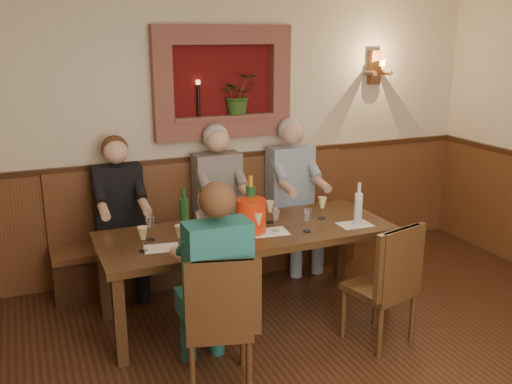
# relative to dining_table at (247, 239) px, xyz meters

# --- Properties ---
(room_shell) EXTENTS (6.04, 6.04, 2.82)m
(room_shell) POSITION_rel_dining_table_xyz_m (0.00, -1.85, 1.21)
(room_shell) COLOR beige
(room_shell) RESTS_ON ground
(wainscoting) EXTENTS (6.02, 6.02, 1.15)m
(wainscoting) POSITION_rel_dining_table_xyz_m (0.00, -1.85, -0.09)
(wainscoting) COLOR #593319
(wainscoting) RESTS_ON ground
(wall_niche) EXTENTS (1.36, 0.30, 1.06)m
(wall_niche) POSITION_rel_dining_table_xyz_m (0.24, 1.09, 1.13)
(wall_niche) COLOR #520B0B
(wall_niche) RESTS_ON ground
(wall_sconce) EXTENTS (0.25, 0.20, 0.35)m
(wall_sconce) POSITION_rel_dining_table_xyz_m (1.90, 1.08, 1.27)
(wall_sconce) COLOR #593319
(wall_sconce) RESTS_ON ground
(dining_table) EXTENTS (2.40, 0.90, 0.75)m
(dining_table) POSITION_rel_dining_table_xyz_m (0.00, 0.00, 0.00)
(dining_table) COLOR black
(dining_table) RESTS_ON ground
(bench) EXTENTS (3.00, 0.45, 1.11)m
(bench) POSITION_rel_dining_table_xyz_m (0.00, 0.94, -0.35)
(bench) COLOR #381E0F
(bench) RESTS_ON ground
(chair_near_left) EXTENTS (0.52, 0.52, 0.97)m
(chair_near_left) POSITION_rel_dining_table_xyz_m (-0.56, -0.87, -0.39)
(chair_near_left) COLOR black
(chair_near_left) RESTS_ON ground
(chair_near_right) EXTENTS (0.52, 0.52, 0.97)m
(chair_near_right) POSITION_rel_dining_table_xyz_m (0.77, -0.82, -0.39)
(chair_near_right) COLOR black
(chair_near_right) RESTS_ON ground
(person_bench_left) EXTENTS (0.43, 0.52, 1.44)m
(person_bench_left) POSITION_rel_dining_table_xyz_m (-0.88, 0.84, -0.08)
(person_bench_left) COLOR black
(person_bench_left) RESTS_ON ground
(person_bench_mid) EXTENTS (0.45, 0.55, 1.48)m
(person_bench_mid) POSITION_rel_dining_table_xyz_m (0.06, 0.84, -0.06)
(person_bench_mid) COLOR #4E4948
(person_bench_mid) RESTS_ON ground
(person_bench_right) EXTENTS (0.45, 0.55, 1.50)m
(person_bench_right) POSITION_rel_dining_table_xyz_m (0.84, 0.84, -0.05)
(person_bench_right) COLOR navy
(person_bench_right) RESTS_ON ground
(person_chair_front) EXTENTS (0.42, 0.52, 1.43)m
(person_chair_front) POSITION_rel_dining_table_xyz_m (-0.55, -0.78, -0.08)
(person_chair_front) COLOR #174D53
(person_chair_front) RESTS_ON ground
(spittoon_bucket) EXTENTS (0.30, 0.30, 0.27)m
(spittoon_bucket) POSITION_rel_dining_table_xyz_m (0.01, -0.06, 0.21)
(spittoon_bucket) COLOR red
(spittoon_bucket) RESTS_ON dining_table
(wine_bottle_green_a) EXTENTS (0.10, 0.10, 0.44)m
(wine_bottle_green_a) POSITION_rel_dining_table_xyz_m (0.05, 0.04, 0.26)
(wine_bottle_green_a) COLOR #19471E
(wine_bottle_green_a) RESTS_ON dining_table
(wine_bottle_green_b) EXTENTS (0.08, 0.08, 0.40)m
(wine_bottle_green_b) POSITION_rel_dining_table_xyz_m (-0.50, 0.07, 0.24)
(wine_bottle_green_b) COLOR #19471E
(wine_bottle_green_b) RESTS_ON dining_table
(water_bottle) EXTENTS (0.07, 0.07, 0.37)m
(water_bottle) POSITION_rel_dining_table_xyz_m (0.90, -0.25, 0.22)
(water_bottle) COLOR silver
(water_bottle) RESTS_ON dining_table
(tasting_sheet_a) EXTENTS (0.28, 0.22, 0.00)m
(tasting_sheet_a) POSITION_rel_dining_table_xyz_m (-0.74, -0.13, 0.08)
(tasting_sheet_a) COLOR white
(tasting_sheet_a) RESTS_ON dining_table
(tasting_sheet_b) EXTENTS (0.31, 0.24, 0.00)m
(tasting_sheet_b) POSITION_rel_dining_table_xyz_m (0.15, -0.12, 0.08)
(tasting_sheet_b) COLOR white
(tasting_sheet_b) RESTS_ON dining_table
(tasting_sheet_c) EXTENTS (0.28, 0.20, 0.00)m
(tasting_sheet_c) POSITION_rel_dining_table_xyz_m (0.89, -0.22, 0.08)
(tasting_sheet_c) COLOR white
(tasting_sheet_c) RESTS_ON dining_table
(tasting_sheet_d) EXTENTS (0.31, 0.27, 0.00)m
(tasting_sheet_d) POSITION_rel_dining_table_xyz_m (-0.29, -0.28, 0.08)
(tasting_sheet_d) COLOR white
(tasting_sheet_d) RESTS_ON dining_table
(wine_glass_0) EXTENTS (0.08, 0.08, 0.19)m
(wine_glass_0) POSITION_rel_dining_table_xyz_m (-0.88, -0.14, 0.17)
(wine_glass_0) COLOR #DECF85
(wine_glass_0) RESTS_ON dining_table
(wine_glass_1) EXTENTS (0.08, 0.08, 0.19)m
(wine_glass_1) POSITION_rel_dining_table_xyz_m (-0.78, 0.07, 0.17)
(wine_glass_1) COLOR white
(wine_glass_1) RESTS_ON dining_table
(wine_glass_2) EXTENTS (0.08, 0.08, 0.19)m
(wine_glass_2) POSITION_rel_dining_table_xyz_m (-0.62, -0.21, 0.17)
(wine_glass_2) COLOR #DECF85
(wine_glass_2) RESTS_ON dining_table
(wine_glass_3) EXTENTS (0.08, 0.08, 0.19)m
(wine_glass_3) POSITION_rel_dining_table_xyz_m (-0.38, 0.06, 0.17)
(wine_glass_3) COLOR white
(wine_glass_3) RESTS_ON dining_table
(wine_glass_4) EXTENTS (0.08, 0.08, 0.19)m
(wine_glass_4) POSITION_rel_dining_table_xyz_m (0.03, -0.16, 0.17)
(wine_glass_4) COLOR #DECF85
(wine_glass_4) RESTS_ON dining_table
(wine_glass_5) EXTENTS (0.08, 0.08, 0.19)m
(wine_glass_5) POSITION_rel_dining_table_xyz_m (0.25, 0.10, 0.17)
(wine_glass_5) COLOR #DECF85
(wine_glass_5) RESTS_ON dining_table
(wine_glass_6) EXTENTS (0.08, 0.08, 0.19)m
(wine_glass_6) POSITION_rel_dining_table_xyz_m (0.44, -0.22, 0.17)
(wine_glass_6) COLOR white
(wine_glass_6) RESTS_ON dining_table
(wine_glass_7) EXTENTS (0.08, 0.08, 0.19)m
(wine_glass_7) POSITION_rel_dining_table_xyz_m (0.71, 0.03, 0.17)
(wine_glass_7) COLOR #DECF85
(wine_glass_7) RESTS_ON dining_table
(wine_glass_8) EXTENTS (0.08, 0.08, 0.19)m
(wine_glass_8) POSITION_rel_dining_table_xyz_m (0.95, -0.18, 0.17)
(wine_glass_8) COLOR white
(wine_glass_8) RESTS_ON dining_table
(wine_glass_9) EXTENTS (0.08, 0.08, 0.19)m
(wine_glass_9) POSITION_rel_dining_table_xyz_m (-0.15, -0.28, 0.17)
(wine_glass_9) COLOR #DECF85
(wine_glass_9) RESTS_ON dining_table
(wine_glass_10) EXTENTS (0.08, 0.08, 0.19)m
(wine_glass_10) POSITION_rel_dining_table_xyz_m (0.21, -0.11, 0.17)
(wine_glass_10) COLOR white
(wine_glass_10) RESTS_ON dining_table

